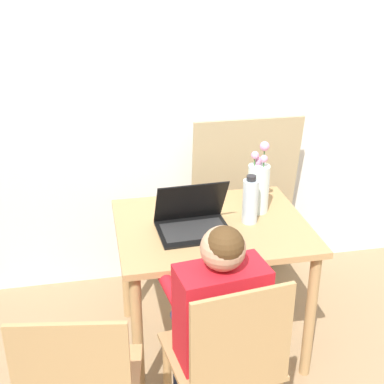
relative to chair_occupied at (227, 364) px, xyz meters
The scene contains 8 objects.
wall_back 1.61m from the chair_occupied, 82.41° to the left, with size 6.40×0.05×2.50m.
dining_table 0.67m from the chair_occupied, 81.95° to the left, with size 0.90×0.72×0.70m.
chair_occupied is the anchor object (origin of this frame).
person_seated 0.21m from the chair_occupied, 97.66° to the left, with size 0.39×0.46×1.01m.
laptop 0.69m from the chair_occupied, 90.73° to the left, with size 0.34×0.28×0.24m.
flower_vase 0.91m from the chair_occupied, 65.17° to the left, with size 0.11×0.11×0.36m.
water_bottle 0.78m from the chair_occupied, 66.93° to the left, with size 0.07×0.07×0.24m.
cardboard_panel 1.33m from the chair_occupied, 71.18° to the left, with size 0.63×0.16×1.04m.
Camera 1 is at (-0.62, -0.69, 1.89)m, focal length 50.00 mm.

